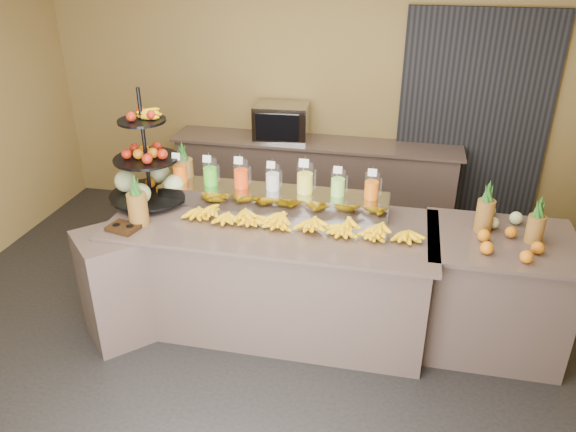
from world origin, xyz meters
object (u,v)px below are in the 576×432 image
(banana_heap, at_px, (297,219))
(condiment_caddy, at_px, (123,228))
(pitcher_tray, at_px, (273,198))
(fruit_stand, at_px, (153,174))
(right_fruit_pile, at_px, (507,233))
(oven_warmer, at_px, (281,122))

(banana_heap, relative_size, condiment_caddy, 8.28)
(pitcher_tray, distance_m, banana_heap, 0.40)
(pitcher_tray, height_order, fruit_stand, fruit_stand)
(condiment_caddy, bearing_deg, fruit_stand, 87.22)
(banana_heap, relative_size, right_fruit_pile, 3.92)
(condiment_caddy, bearing_deg, banana_heap, 14.15)
(oven_warmer, bearing_deg, banana_heap, -77.74)
(oven_warmer, bearing_deg, fruit_stand, -114.62)
(condiment_caddy, relative_size, oven_warmer, 0.39)
(banana_heap, distance_m, fruit_stand, 1.26)
(banana_heap, height_order, oven_warmer, oven_warmer)
(banana_heap, distance_m, condiment_caddy, 1.30)
(fruit_stand, xyz_separation_m, oven_warmer, (0.67, 1.75, -0.05))
(fruit_stand, height_order, right_fruit_pile, fruit_stand)
(right_fruit_pile, bearing_deg, condiment_caddy, -171.89)
(pitcher_tray, bearing_deg, banana_heap, -49.48)
(banana_heap, bearing_deg, right_fruit_pile, 2.93)
(fruit_stand, height_order, oven_warmer, fruit_stand)
(banana_heap, xyz_separation_m, fruit_stand, (-1.23, 0.22, 0.17))
(banana_heap, bearing_deg, pitcher_tray, 130.52)
(fruit_stand, height_order, condiment_caddy, fruit_stand)
(fruit_stand, distance_m, right_fruit_pile, 2.75)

